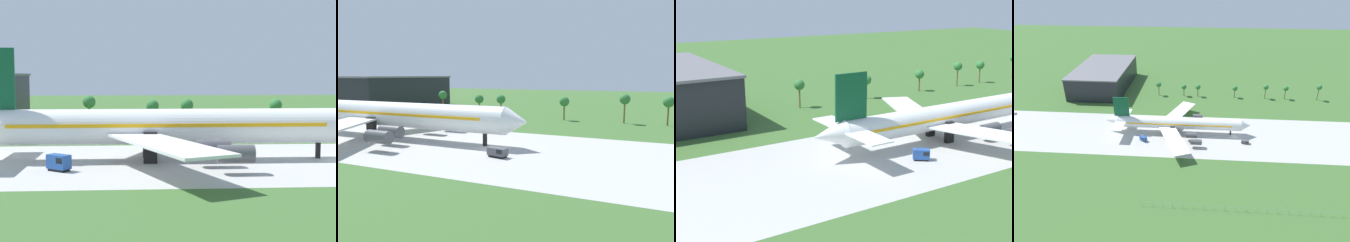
# 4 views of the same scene
# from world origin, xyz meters

# --- Properties ---
(jet_airliner) EXTENTS (80.22, 61.11, 20.38)m
(jet_airliner) POSITION_xyz_m (-31.56, 2.34, 6.12)
(jet_airliner) COLOR white
(jet_airliner) RESTS_ON ground_plane
(baggage_tug) EXTENTS (4.27, 3.92, 2.70)m
(baggage_tug) POSITION_xyz_m (-48.53, -7.62, 1.45)
(baggage_tug) COLOR black
(baggage_tug) RESTS_ON ground_plane
(palm_tree_row) EXTENTS (112.96, 3.60, 11.15)m
(palm_tree_row) POSITION_xyz_m (3.83, 53.89, 7.55)
(palm_tree_row) COLOR brown
(palm_tree_row) RESTS_ON ground_plane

